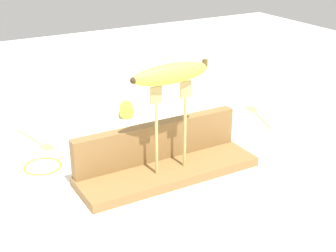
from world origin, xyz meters
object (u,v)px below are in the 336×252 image
object	(u,v)px
fork_stand_center	(171,120)
wire_coil	(43,166)
fork_fallen_far	(257,113)
banana_chunk_far	(127,110)
fork_fallen_near	(39,142)
banana_raised_center	(171,74)

from	to	relation	value
fork_stand_center	wire_coil	distance (m)	0.33
fork_fallen_far	banana_chunk_far	bearing A→B (deg)	151.99
banana_chunk_far	fork_fallen_near	bearing A→B (deg)	-168.50
fork_stand_center	fork_fallen_near	xyz separation A→B (m)	(-0.20, 0.33, -0.14)
fork_stand_center	banana_raised_center	bearing A→B (deg)	-178.12
fork_fallen_near	banana_chunk_far	world-z (taller)	banana_chunk_far
fork_stand_center	banana_raised_center	world-z (taller)	banana_raised_center
banana_raised_center	fork_fallen_far	xyz separation A→B (m)	(0.41, 0.20, -0.24)
fork_stand_center	fork_fallen_near	size ratio (longest dim) A/B	1.21
banana_raised_center	banana_chunk_far	bearing A→B (deg)	79.34
fork_stand_center	fork_fallen_near	bearing A→B (deg)	122.06
banana_raised_center	wire_coil	world-z (taller)	banana_raised_center
fork_stand_center	banana_chunk_far	size ratio (longest dim) A/B	3.02
fork_stand_center	wire_coil	xyz separation A→B (m)	(-0.23, 0.19, -0.14)
banana_raised_center	fork_fallen_far	size ratio (longest dim) A/B	1.11
banana_chunk_far	wire_coil	bearing A→B (deg)	-148.33
banana_raised_center	fork_fallen_far	bearing A→B (deg)	26.25
fork_fallen_near	fork_fallen_far	distance (m)	0.63
fork_stand_center	fork_fallen_far	bearing A→B (deg)	26.26
fork_fallen_far	wire_coil	world-z (taller)	fork_fallen_far
fork_fallen_far	banana_chunk_far	distance (m)	0.38
banana_raised_center	fork_stand_center	bearing A→B (deg)	1.88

